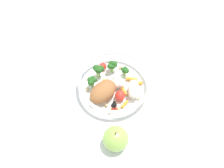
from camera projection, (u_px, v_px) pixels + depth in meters
name	position (u px, v px, depth m)	size (l,w,h in m)	color
ground_plane	(113.00, 88.00, 0.82)	(2.40, 2.40, 0.00)	white
food_container	(112.00, 85.00, 0.79)	(0.23, 0.23, 0.06)	white
loose_apple	(114.00, 139.00, 0.69)	(0.07, 0.07, 0.08)	#8CB74C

